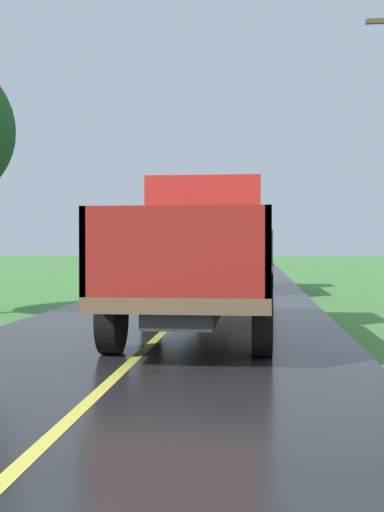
{
  "coord_description": "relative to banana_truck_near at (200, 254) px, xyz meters",
  "views": [
    {
      "loc": [
        1.61,
        0.0,
        1.6
      ],
      "look_at": [
        0.36,
        12.39,
        1.4
      ],
      "focal_mm": 44.19,
      "sensor_mm": 36.0,
      "label": 1
    }
  ],
  "objects": [
    {
      "name": "banana_truck_near",
      "position": [
        0.0,
        0.0,
        0.0
      ],
      "size": [
        2.38,
        5.82,
        2.8
      ],
      "color": "#2D2D30",
      "rests_on": "road_surface"
    },
    {
      "name": "banana_truck_far",
      "position": [
        0.32,
        11.59,
        0.01
      ],
      "size": [
        2.38,
        5.81,
        2.8
      ],
      "color": "#2D2D30",
      "rests_on": "road_surface"
    }
  ]
}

